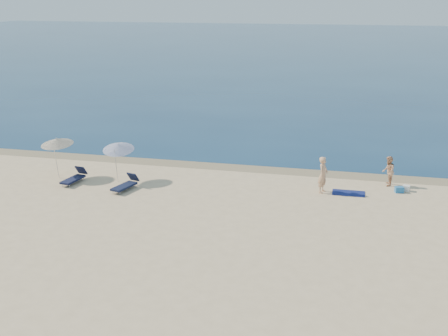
% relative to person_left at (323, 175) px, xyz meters
% --- Properties ---
extents(sea, '(240.00, 160.00, 0.01)m').
position_rel_person_left_xyz_m(sea, '(-3.25, 83.90, -0.97)').
color(sea, '#0C2A4A').
rests_on(sea, ground).
extents(wet_sand_strip, '(240.00, 1.60, 0.00)m').
position_rel_person_left_xyz_m(wet_sand_strip, '(-3.25, 3.30, -0.97)').
color(wet_sand_strip, '#847254').
rests_on(wet_sand_strip, ground).
extents(person_left, '(0.64, 0.81, 1.95)m').
position_rel_person_left_xyz_m(person_left, '(0.00, 0.00, 0.00)').
color(person_left, tan).
rests_on(person_left, ground).
extents(person_right, '(0.69, 0.85, 1.65)m').
position_rel_person_left_xyz_m(person_right, '(3.42, 1.93, -0.15)').
color(person_right, tan).
rests_on(person_right, ground).
extents(beach_towel, '(1.71, 0.95, 0.03)m').
position_rel_person_left_xyz_m(beach_towel, '(1.38, 0.13, -0.96)').
color(beach_towel, '#0F164D').
rests_on(beach_towel, ground).
extents(white_bag, '(0.41, 0.37, 0.31)m').
position_rel_person_left_xyz_m(white_bag, '(4.37, 1.20, -0.82)').
color(white_bag, silver).
rests_on(white_bag, ground).
extents(blue_cooler, '(0.50, 0.41, 0.31)m').
position_rel_person_left_xyz_m(blue_cooler, '(3.99, 0.89, -0.82)').
color(blue_cooler, '#1F67AA').
rests_on(blue_cooler, ground).
extents(umbrella_near, '(2.03, 2.05, 2.32)m').
position_rel_person_left_xyz_m(umbrella_near, '(-11.28, -0.56, 0.97)').
color(umbrella_near, silver).
rests_on(umbrella_near, ground).
extents(umbrella_far, '(2.08, 2.10, 2.45)m').
position_rel_person_left_xyz_m(umbrella_far, '(-14.88, -0.82, 1.14)').
color(umbrella_far, silver).
rests_on(umbrella_far, ground).
extents(lounger_left, '(0.87, 1.89, 0.80)m').
position_rel_person_left_xyz_m(lounger_left, '(-13.58, -1.56, -0.68)').
color(lounger_left, '#131734').
rests_on(lounger_left, ground).
extents(lounger_right, '(1.07, 1.90, 0.80)m').
position_rel_person_left_xyz_m(lounger_right, '(-10.34, -2.00, -0.68)').
color(lounger_right, black).
rests_on(lounger_right, ground).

